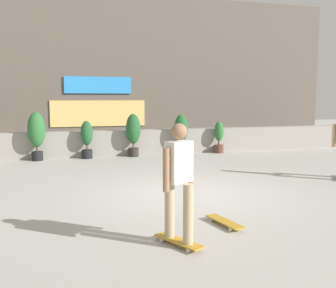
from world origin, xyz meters
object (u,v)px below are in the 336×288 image
object	(u,v)px
potted_plant_4	(219,137)
potted_plant_3	(181,131)
skateboard_near_camera	(225,222)
potted_plant_1	(87,138)
potted_plant_0	(36,132)
potted_plant_2	(133,132)
skater_by_wall_left	(179,179)

from	to	relation	value
potted_plant_4	potted_plant_3	bearing A→B (deg)	-180.00
potted_plant_4	skateboard_near_camera	bearing A→B (deg)	-113.17
potted_plant_3	skateboard_near_camera	world-z (taller)	potted_plant_3
potted_plant_4	potted_plant_1	bearing A→B (deg)	180.00
potted_plant_0	skateboard_near_camera	bearing A→B (deg)	-67.51
potted_plant_1	potted_plant_0	bearing A→B (deg)	180.00
potted_plant_2	potted_plant_3	world-z (taller)	potted_plant_2
potted_plant_2	potted_plant_3	bearing A→B (deg)	-0.00
skateboard_near_camera	potted_plant_2	bearing A→B (deg)	89.78
potted_plant_0	potted_plant_4	xyz separation A→B (m)	(6.47, 0.00, -0.33)
potted_plant_0	skater_by_wall_left	xyz separation A→B (m)	(2.21, -8.28, 0.00)
potted_plant_3	skateboard_near_camera	distance (m)	7.92
potted_plant_1	potted_plant_2	bearing A→B (deg)	0.00
potted_plant_0	potted_plant_1	xyz separation A→B (m)	(1.61, 0.00, -0.23)
potted_plant_1	skateboard_near_camera	xyz separation A→B (m)	(1.57, -7.68, -0.64)
potted_plant_1	potted_plant_3	distance (m)	3.36
skater_by_wall_left	potted_plant_2	bearing A→B (deg)	83.12
potted_plant_0	skateboard_near_camera	size ratio (longest dim) A/B	1.94
skater_by_wall_left	skateboard_near_camera	world-z (taller)	skater_by_wall_left
potted_plant_2	skateboard_near_camera	bearing A→B (deg)	-90.22
potted_plant_2	potted_plant_4	xyz separation A→B (m)	(3.26, 0.00, -0.26)
potted_plant_3	skateboard_near_camera	size ratio (longest dim) A/B	1.77
potted_plant_1	skateboard_near_camera	size ratio (longest dim) A/B	1.56
skater_by_wall_left	potted_plant_0	bearing A→B (deg)	104.96
potted_plant_1	potted_plant_4	world-z (taller)	potted_plant_1
potted_plant_2	potted_plant_3	xyz separation A→B (m)	(1.76, -0.00, -0.03)
potted_plant_1	skater_by_wall_left	size ratio (longest dim) A/B	0.76
potted_plant_2	potted_plant_0	bearing A→B (deg)	180.00
potted_plant_0	skater_by_wall_left	world-z (taller)	skater_by_wall_left
potted_plant_4	potted_plant_0	bearing A→B (deg)	180.00
potted_plant_4	skater_by_wall_left	size ratio (longest dim) A/B	0.69
potted_plant_1	skater_by_wall_left	bearing A→B (deg)	-85.84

